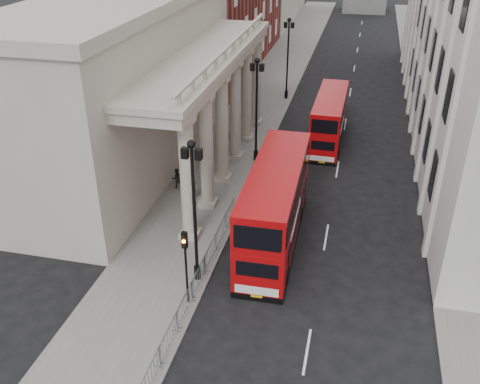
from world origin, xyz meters
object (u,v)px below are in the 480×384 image
at_px(bus_near, 275,205).
at_px(pedestrian_a, 192,188).
at_px(lamp_post_south, 194,203).
at_px(pedestrian_c, 226,137).
at_px(lamp_post_north, 288,53).
at_px(traffic_light, 185,255).
at_px(lamp_post_mid, 257,103).
at_px(pedestrian_b, 177,178).
at_px(bus_far, 329,119).

bearing_deg(bus_near, pedestrian_a, 148.94).
xyz_separation_m(lamp_post_south, pedestrian_c, (-3.09, 18.25, -3.99)).
distance_m(lamp_post_north, traffic_light, 34.07).
bearing_deg(lamp_post_north, lamp_post_mid, -90.00).
relative_size(lamp_post_mid, bus_near, 0.71).
distance_m(pedestrian_b, pedestrian_c, 8.42).
bearing_deg(traffic_light, pedestrian_c, 98.95).
relative_size(lamp_post_south, traffic_light, 1.93).
distance_m(lamp_post_mid, traffic_light, 18.11).
bearing_deg(pedestrian_b, traffic_light, 80.51).
distance_m(bus_near, bus_far, 16.59).
relative_size(lamp_post_south, lamp_post_mid, 1.00).
relative_size(lamp_post_north, bus_near, 0.71).
xyz_separation_m(lamp_post_north, bus_far, (5.36, -10.77, -2.71)).
height_order(traffic_light, bus_near, bus_near).
relative_size(lamp_post_south, lamp_post_north, 1.00).
distance_m(lamp_post_mid, pedestrian_c, 5.53).
distance_m(lamp_post_north, bus_near, 27.57).
xyz_separation_m(lamp_post_south, bus_far, (5.36, 21.23, -2.71)).
xyz_separation_m(lamp_post_mid, bus_far, (5.36, 5.23, -2.71)).
bearing_deg(bus_far, lamp_post_south, -103.42).
bearing_deg(traffic_light, bus_near, 63.54).
distance_m(lamp_post_south, bus_near, 6.30).
bearing_deg(bus_far, traffic_light, -101.99).
bearing_deg(bus_near, bus_far, 82.50).
bearing_deg(lamp_post_mid, traffic_light, -89.68).
height_order(bus_far, pedestrian_c, bus_far).
height_order(lamp_post_mid, bus_far, lamp_post_mid).
xyz_separation_m(bus_near, pedestrian_c, (-6.56, 13.50, -1.72)).
bearing_deg(lamp_post_mid, bus_near, -72.87).
distance_m(traffic_light, pedestrian_b, 13.09).
distance_m(traffic_light, pedestrian_a, 11.17).
bearing_deg(bus_near, traffic_light, -117.42).
bearing_deg(pedestrian_b, lamp_post_south, 83.89).
bearing_deg(lamp_post_south, bus_far, 75.83).
bearing_deg(bus_far, bus_near, -95.79).
distance_m(lamp_post_south, lamp_post_mid, 16.00).
distance_m(bus_far, pedestrian_b, 15.11).
height_order(lamp_post_mid, lamp_post_north, same).
relative_size(bus_far, pedestrian_c, 6.14).
bearing_deg(pedestrian_c, lamp_post_mid, -43.54).
bearing_deg(traffic_light, pedestrian_b, 111.59).
bearing_deg(pedestrian_b, lamp_post_mid, -158.72).
distance_m(lamp_post_mid, pedestrian_b, 8.61).
relative_size(lamp_post_mid, traffic_light, 1.93).
height_order(traffic_light, pedestrian_c, traffic_light).
distance_m(traffic_light, bus_far, 23.85).
height_order(lamp_post_south, pedestrian_c, lamp_post_south).
xyz_separation_m(bus_near, pedestrian_b, (-8.11, 5.23, -1.76)).
xyz_separation_m(lamp_post_south, lamp_post_mid, (0.00, 16.00, 0.00)).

